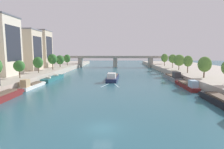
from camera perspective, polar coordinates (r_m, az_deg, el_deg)
The scene contains 23 objects.
ground_plane at distance 24.92m, azimuth -3.00°, elevation -16.64°, with size 400.00×400.00×0.00m, color #2D6070.
quay_left at distance 89.75m, azimuth -27.39°, elevation 0.60°, with size 36.00×170.00×2.29m, color #B7AD9E.
quay_right at distance 87.83m, azimuth 29.00°, elevation 0.38°, with size 36.00×170.00×2.29m, color #B7AD9E.
barge_midriver at distance 66.33m, azimuth 0.28°, elevation -0.83°, with size 4.64×18.06×3.00m.
wake_behind_barge at distance 54.53m, azimuth -0.39°, elevation -3.50°, with size 5.59×6.06×0.03m.
moored_boat_left_end at distance 55.22m, azimuth -24.09°, elevation -3.11°, with size 2.60×11.81×2.95m.
moored_boat_left_upstream at distance 68.90m, azimuth -18.13°, elevation -1.10°, with size 3.35×15.67×2.34m.
moored_boat_right_midway at distance 54.83m, azimuth 22.78°, elevation -3.13°, with size 2.47×14.31×2.81m.
moored_boat_right_lone at distance 69.53m, azimuth 18.61°, elevation -0.75°, with size 2.80×15.78×3.43m.
tree_left_nearest at distance 60.64m, azimuth -27.37°, elevation 2.39°, with size 3.26×3.26×5.30m.
tree_left_past_mid at distance 72.88m, azimuth -22.42°, elevation 3.53°, with size 3.58×3.58×6.03m.
tree_left_midway at distance 84.70m, azimuth -18.37°, elevation 4.66°, with size 4.14×4.14×6.94m.
tree_left_end_of_row at distance 97.20m, azimuth -16.21°, elevation 4.50°, with size 4.24×4.24×6.22m.
tree_left_third at distance 110.29m, azimuth -14.06°, elevation 4.94°, with size 3.85×3.85×6.43m.
tree_right_end_of_row at distance 61.71m, azimuth 27.31°, elevation 2.88°, with size 3.93×3.93×6.44m.
tree_right_third at distance 73.11m, azimuth 22.98°, elevation 3.93°, with size 3.30×3.30×6.52m.
tree_right_midway at distance 83.54m, azimuth 20.54°, elevation 4.26°, with size 4.73×4.73×6.74m.
tree_right_by_lamp at distance 94.33m, azimuth 18.73°, elevation 4.78°, with size 4.09×4.09×6.73m.
tree_right_past_mid at distance 105.66m, azimuth 16.34°, elevation 5.08°, with size 3.76×3.76×6.90m.
lamppost_left_bank at distance 49.22m, azimuth -32.10°, elevation -0.36°, with size 0.28×0.28×4.14m.
building_left_tall at distance 86.98m, azimuth -26.38°, elevation 7.01°, with size 13.38×10.42×17.45m.
building_left_corner at distance 101.49m, azimuth -22.07°, elevation 7.56°, with size 11.06×10.05×18.98m.
bridge_far at distance 123.14m, azimuth 1.03°, elevation 4.70°, with size 71.92×4.40×7.55m.
Camera 1 is at (2.03, -22.73, 10.01)m, focal length 28.82 mm.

